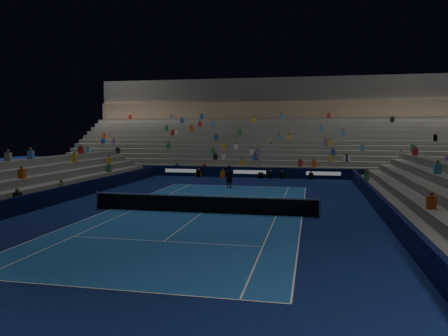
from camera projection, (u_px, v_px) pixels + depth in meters
name	position (u px, v px, depth m)	size (l,w,h in m)	color
ground	(202.00, 213.00, 24.14)	(90.00, 90.00, 0.00)	#0C184B
court_surface	(202.00, 213.00, 24.14)	(10.97, 23.77, 0.01)	#1B5499
sponsor_barrier_far	(250.00, 172.00, 42.14)	(44.00, 0.25, 1.00)	black
sponsor_barrier_east	(386.00, 210.00, 22.15)	(0.25, 37.00, 1.00)	black
sponsor_barrier_west	(47.00, 198.00, 26.04)	(0.25, 37.00, 1.00)	black
grandstand_main	(261.00, 141.00, 51.07)	(44.00, 15.20, 11.20)	slate
tennis_net	(202.00, 204.00, 24.09)	(12.90, 0.10, 1.10)	#B2B2B7
tennis_player	(229.00, 177.00, 34.61)	(0.65, 0.43, 1.78)	black
broadcast_camera	(261.00, 175.00, 41.43)	(0.47, 0.88, 0.55)	black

